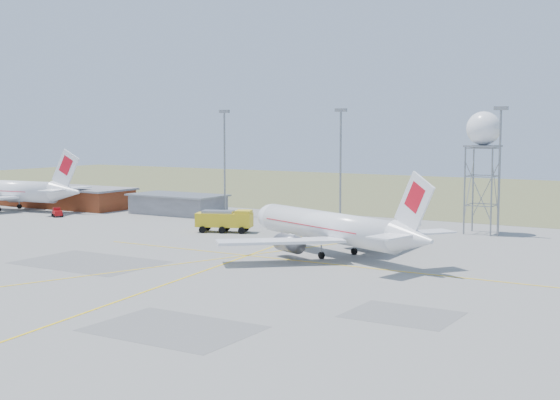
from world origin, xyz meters
The scene contains 12 objects.
ground centered at (0.00, 0.00, 0.00)m, with size 400.00×400.00×0.00m, color gray.
grass_strip centered at (0.00, 140.00, 0.01)m, with size 400.00×120.00×0.03m, color #536135.
building_orange centered at (-75.00, 62.00, 2.17)m, with size 33.00×12.00×4.30m.
building_grey centered at (-45.00, 64.00, 1.97)m, with size 19.00×10.00×3.90m.
mast_a centered at (-35.00, 66.00, 12.07)m, with size 2.20×0.50×20.50m.
mast_b centered at (-10.00, 66.00, 12.07)m, with size 2.20×0.50×20.50m.
mast_c centered at (18.00, 66.00, 12.07)m, with size 2.20×0.50×20.50m.
airliner_main centered at (3.93, 36.08, 3.73)m, with size 34.16×31.88×12.18m.
airliner_far centered at (-80.95, 51.19, 3.95)m, with size 37.84×36.55×12.88m.
radar_tower centered at (14.79, 67.71, 11.10)m, with size 5.46×5.46×19.78m.
fire_truck centered at (-21.55, 47.34, 1.77)m, with size 9.70×6.28×3.69m.
baggage_tug centered at (-61.72, 48.08, 0.68)m, with size 2.76×2.67×1.79m.
Camera 1 is at (52.24, -56.51, 17.52)m, focal length 50.00 mm.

